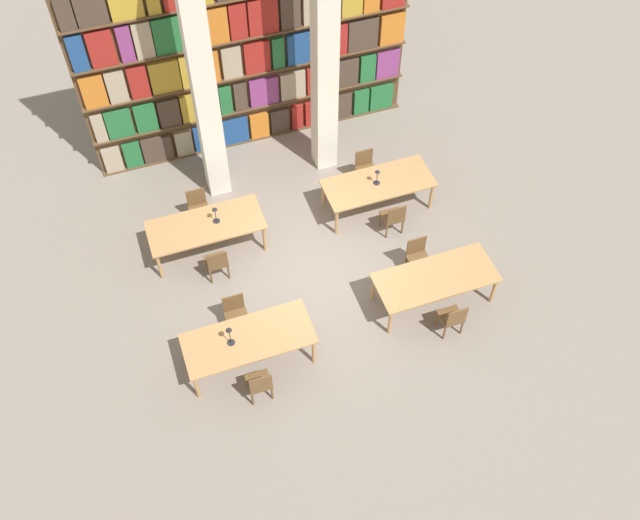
{
  "coord_description": "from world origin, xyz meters",
  "views": [
    {
      "loc": [
        -2.85,
        -8.17,
        11.47
      ],
      "look_at": [
        0.0,
        -0.14,
        0.68
      ],
      "focal_mm": 40.0,
      "sensor_mm": 36.0,
      "label": 1
    }
  ],
  "objects_px": {
    "chair_2": "(453,318)",
    "chair_6": "(394,217)",
    "desk_lamp_1": "(215,212)",
    "reading_table_3": "(378,185)",
    "chair_0": "(260,384)",
    "chair_3": "(418,256)",
    "pillar_left": "(202,77)",
    "reading_table_1": "(436,279)",
    "desk_lamp_0": "(229,333)",
    "chair_4": "(217,262)",
    "chair_5": "(199,207)",
    "chair_1": "(236,313)",
    "reading_table_0": "(248,340)",
    "desk_lamp_2": "(377,174)",
    "chair_7": "(366,167)",
    "pillar_center": "(325,50)",
    "reading_table_2": "(206,227)"
  },
  "relations": [
    {
      "from": "chair_6",
      "to": "chair_0",
      "type": "bearing_deg",
      "value": -143.16
    },
    {
      "from": "reading_table_1",
      "to": "desk_lamp_2",
      "type": "height_order",
      "value": "desk_lamp_2"
    },
    {
      "from": "desk_lamp_0",
      "to": "chair_7",
      "type": "distance_m",
      "value": 5.37
    },
    {
      "from": "reading_table_1",
      "to": "reading_table_3",
      "type": "bearing_deg",
      "value": 91.57
    },
    {
      "from": "desk_lamp_0",
      "to": "chair_4",
      "type": "distance_m",
      "value": 2.17
    },
    {
      "from": "chair_3",
      "to": "desk_lamp_2",
      "type": "distance_m",
      "value": 1.96
    },
    {
      "from": "chair_6",
      "to": "chair_2",
      "type": "bearing_deg",
      "value": -89.01
    },
    {
      "from": "chair_0",
      "to": "chair_4",
      "type": "distance_m",
      "value": 2.85
    },
    {
      "from": "chair_3",
      "to": "pillar_center",
      "type": "bearing_deg",
      "value": -79.54
    },
    {
      "from": "reading_table_1",
      "to": "chair_6",
      "type": "height_order",
      "value": "chair_6"
    },
    {
      "from": "reading_table_0",
      "to": "desk_lamp_0",
      "type": "bearing_deg",
      "value": 178.76
    },
    {
      "from": "chair_3",
      "to": "reading_table_2",
      "type": "height_order",
      "value": "chair_3"
    },
    {
      "from": "chair_2",
      "to": "chair_4",
      "type": "xyz_separation_m",
      "value": [
        -3.79,
        2.73,
        0.0
      ]
    },
    {
      "from": "chair_1",
      "to": "chair_5",
      "type": "height_order",
      "value": "same"
    },
    {
      "from": "desk_lamp_1",
      "to": "desk_lamp_2",
      "type": "bearing_deg",
      "value": -1.49
    },
    {
      "from": "reading_table_0",
      "to": "chair_7",
      "type": "xyz_separation_m",
      "value": [
        3.68,
        3.56,
        -0.22
      ]
    },
    {
      "from": "chair_5",
      "to": "desk_lamp_1",
      "type": "height_order",
      "value": "desk_lamp_1"
    },
    {
      "from": "chair_5",
      "to": "reading_table_3",
      "type": "height_order",
      "value": "chair_5"
    },
    {
      "from": "chair_0",
      "to": "chair_1",
      "type": "relative_size",
      "value": 1.0
    },
    {
      "from": "chair_2",
      "to": "chair_6",
      "type": "bearing_deg",
      "value": 90.99
    },
    {
      "from": "chair_6",
      "to": "reading_table_1",
      "type": "bearing_deg",
      "value": -88.92
    },
    {
      "from": "reading_table_3",
      "to": "chair_0",
      "type": "bearing_deg",
      "value": -135.93
    },
    {
      "from": "chair_3",
      "to": "desk_lamp_2",
      "type": "bearing_deg",
      "value": -86.07
    },
    {
      "from": "reading_table_0",
      "to": "desk_lamp_0",
      "type": "xyz_separation_m",
      "value": [
        -0.31,
        0.01,
        0.39
      ]
    },
    {
      "from": "chair_2",
      "to": "desk_lamp_0",
      "type": "bearing_deg",
      "value": 170.6
    },
    {
      "from": "pillar_center",
      "to": "chair_4",
      "type": "height_order",
      "value": "pillar_center"
    },
    {
      "from": "reading_table_1",
      "to": "reading_table_3",
      "type": "distance_m",
      "value": 2.67
    },
    {
      "from": "chair_4",
      "to": "chair_6",
      "type": "height_order",
      "value": "same"
    },
    {
      "from": "reading_table_0",
      "to": "chair_4",
      "type": "xyz_separation_m",
      "value": [
        -0.07,
        2.07,
        -0.22
      ]
    },
    {
      "from": "chair_0",
      "to": "chair_5",
      "type": "bearing_deg",
      "value": 90.34
    },
    {
      "from": "chair_4",
      "to": "reading_table_3",
      "type": "xyz_separation_m",
      "value": [
        3.7,
        0.71,
        0.22
      ]
    },
    {
      "from": "reading_table_3",
      "to": "chair_6",
      "type": "xyz_separation_m",
      "value": [
        0.04,
        -0.78,
        -0.22
      ]
    },
    {
      "from": "pillar_center",
      "to": "desk_lamp_2",
      "type": "relative_size",
      "value": 15.37
    },
    {
      "from": "pillar_center",
      "to": "desk_lamp_1",
      "type": "relative_size",
      "value": 14.7
    },
    {
      "from": "reading_table_2",
      "to": "desk_lamp_2",
      "type": "distance_m",
      "value": 3.68
    },
    {
      "from": "chair_1",
      "to": "chair_3",
      "type": "bearing_deg",
      "value": -178.21
    },
    {
      "from": "chair_5",
      "to": "reading_table_0",
      "type": "bearing_deg",
      "value": 91.04
    },
    {
      "from": "reading_table_1",
      "to": "chair_4",
      "type": "xyz_separation_m",
      "value": [
        -3.78,
        1.96,
        -0.22
      ]
    },
    {
      "from": "desk_lamp_1",
      "to": "reading_table_3",
      "type": "bearing_deg",
      "value": -1.3
    },
    {
      "from": "chair_5",
      "to": "desk_lamp_1",
      "type": "bearing_deg",
      "value": 106.44
    },
    {
      "from": "reading_table_0",
      "to": "reading_table_3",
      "type": "relative_size",
      "value": 1.0
    },
    {
      "from": "chair_3",
      "to": "chair_4",
      "type": "height_order",
      "value": "same"
    },
    {
      "from": "reading_table_0",
      "to": "desk_lamp_1",
      "type": "distance_m",
      "value": 2.89
    },
    {
      "from": "desk_lamp_0",
      "to": "chair_3",
      "type": "height_order",
      "value": "desk_lamp_0"
    },
    {
      "from": "chair_3",
      "to": "chair_4",
      "type": "bearing_deg",
      "value": -17.29
    },
    {
      "from": "pillar_center",
      "to": "chair_0",
      "type": "height_order",
      "value": "pillar_center"
    },
    {
      "from": "chair_1",
      "to": "reading_table_3",
      "type": "xyz_separation_m",
      "value": [
        3.68,
        2.0,
        0.22
      ]
    },
    {
      "from": "chair_3",
      "to": "desk_lamp_1",
      "type": "relative_size",
      "value": 2.12
    },
    {
      "from": "pillar_left",
      "to": "reading_table_3",
      "type": "height_order",
      "value": "pillar_left"
    },
    {
      "from": "reading_table_0",
      "to": "desk_lamp_2",
      "type": "bearing_deg",
      "value": 37.66
    }
  ]
}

